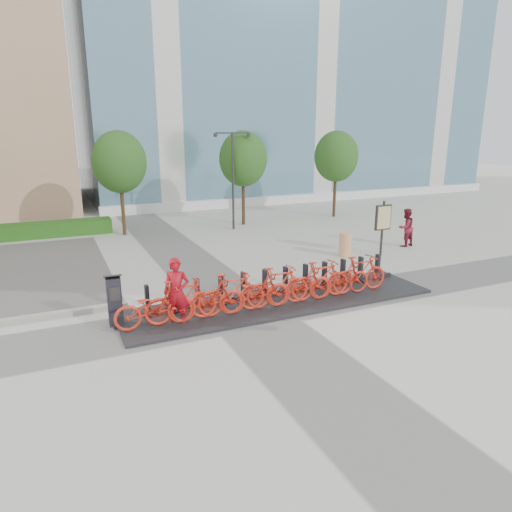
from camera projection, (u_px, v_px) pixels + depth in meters
name	position (u px, v px, depth m)	size (l,w,h in m)	color
ground	(246.00, 313.00, 13.02)	(120.00, 120.00, 0.00)	beige
glass_building	(276.00, 46.00, 38.30)	(32.00, 16.00, 24.00)	teal
hedge_b	(48.00, 229.00, 22.53)	(6.00, 1.20, 0.70)	#225B1B
tree_1	(119.00, 162.00, 22.02)	(2.60, 2.60, 5.10)	brown
tree_2	(243.00, 159.00, 24.62)	(2.60, 2.60, 5.10)	brown
tree_3	(336.00, 157.00, 27.01)	(2.60, 2.60, 5.10)	brown
streetlamp	(233.00, 169.00, 23.46)	(2.00, 0.20, 5.00)	black
dock_pad	(281.00, 301.00, 13.79)	(9.60, 2.40, 0.08)	black
dock_rail_posts	(276.00, 282.00, 14.11)	(8.02, 0.50, 0.85)	black
bike_0	(154.00, 307.00, 11.78)	(0.72, 2.05, 1.08)	red
bike_1	(181.00, 301.00, 12.05)	(0.56, 1.99, 1.20)	red
bike_2	(207.00, 299.00, 12.35)	(0.72, 2.05, 1.08)	red
bike_3	(232.00, 293.00, 12.62)	(0.56, 1.99, 1.20)	red
bike_4	(255.00, 292.00, 12.92)	(0.72, 2.05, 1.08)	red
bike_5	(278.00, 286.00, 13.20)	(0.56, 1.99, 1.20)	red
bike_6	(300.00, 285.00, 13.50)	(0.72, 2.05, 1.08)	red
bike_7	(321.00, 280.00, 13.77)	(0.56, 1.99, 1.20)	red
bike_8	(340.00, 279.00, 14.07)	(0.72, 2.05, 1.08)	red
bike_9	(360.00, 274.00, 14.34)	(0.56, 1.99, 1.20)	red
kiosk	(115.00, 300.00, 11.85)	(0.45, 0.39, 1.43)	black
worker_red	(177.00, 293.00, 11.93)	(0.68, 0.44, 1.86)	maroon
pedestrian	(406.00, 228.00, 20.41)	(0.84, 0.65, 1.72)	maroon
construction_barrel	(345.00, 245.00, 18.85)	(0.52, 0.52, 1.00)	orange
map_sign	(383.00, 220.00, 18.68)	(0.75, 0.13, 2.29)	black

